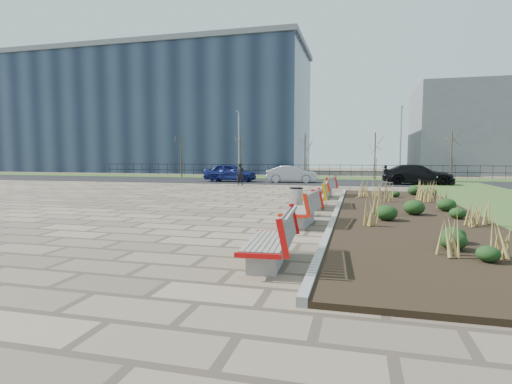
% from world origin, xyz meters
% --- Properties ---
extents(ground, '(120.00, 120.00, 0.00)m').
position_xyz_m(ground, '(0.00, 0.00, 0.00)').
color(ground, '#86725C').
rests_on(ground, ground).
extents(planting_bed, '(4.50, 18.00, 0.10)m').
position_xyz_m(planting_bed, '(6.25, 5.00, 0.05)').
color(planting_bed, black).
rests_on(planting_bed, ground).
extents(planting_curb, '(0.16, 18.00, 0.15)m').
position_xyz_m(planting_curb, '(3.92, 5.00, 0.07)').
color(planting_curb, gray).
rests_on(planting_curb, ground).
extents(grass_verge_far, '(80.00, 5.00, 0.04)m').
position_xyz_m(grass_verge_far, '(0.00, 28.00, 0.02)').
color(grass_verge_far, '#33511E').
rests_on(grass_verge_far, ground).
extents(road, '(80.00, 7.00, 0.02)m').
position_xyz_m(road, '(0.00, 22.00, 0.01)').
color(road, black).
rests_on(road, ground).
extents(bench_a, '(1.04, 2.15, 1.00)m').
position_xyz_m(bench_a, '(3.00, -2.00, 0.50)').
color(bench_a, red).
rests_on(bench_a, ground).
extents(bench_b, '(1.08, 2.17, 1.00)m').
position_xyz_m(bench_b, '(3.00, 2.43, 0.50)').
color(bench_b, red).
rests_on(bench_b, ground).
extents(bench_c, '(0.98, 2.13, 1.00)m').
position_xyz_m(bench_c, '(3.00, 6.53, 0.50)').
color(bench_c, '#FFBA0D').
rests_on(bench_c, ground).
extents(bench_d, '(1.16, 2.20, 1.00)m').
position_xyz_m(bench_d, '(3.00, 10.59, 0.50)').
color(bench_d, red).
rests_on(bench_d, ground).
extents(litter_bin, '(0.45, 0.45, 0.94)m').
position_xyz_m(litter_bin, '(2.58, 4.33, 0.47)').
color(litter_bin, '#B2B2B7').
rests_on(litter_bin, ground).
extents(pedestrian, '(0.60, 0.43, 1.53)m').
position_xyz_m(pedestrian, '(-3.33, 17.46, 0.77)').
color(pedestrian, black).
rests_on(pedestrian, ground).
extents(car_blue, '(4.17, 1.73, 1.41)m').
position_xyz_m(car_blue, '(-5.16, 20.87, 0.73)').
color(car_blue, navy).
rests_on(car_blue, road).
extents(car_silver, '(3.99, 1.74, 1.28)m').
position_xyz_m(car_silver, '(-0.30, 21.16, 0.66)').
color(car_silver, '#A1A3A9').
rests_on(car_silver, road).
extents(car_black, '(4.92, 2.05, 1.42)m').
position_xyz_m(car_black, '(8.73, 21.06, 0.73)').
color(car_black, black).
rests_on(car_black, road).
extents(tree_a, '(1.40, 1.40, 4.00)m').
position_xyz_m(tree_a, '(-12.00, 26.50, 2.04)').
color(tree_a, '#4C3D2D').
rests_on(tree_a, grass_verge_far).
extents(tree_b, '(1.40, 1.40, 4.00)m').
position_xyz_m(tree_b, '(-6.00, 26.50, 2.04)').
color(tree_b, '#4C3D2D').
rests_on(tree_b, grass_verge_far).
extents(tree_c, '(1.40, 1.40, 4.00)m').
position_xyz_m(tree_c, '(0.00, 26.50, 2.04)').
color(tree_c, '#4C3D2D').
rests_on(tree_c, grass_verge_far).
extents(tree_d, '(1.40, 1.40, 4.00)m').
position_xyz_m(tree_d, '(6.00, 26.50, 2.04)').
color(tree_d, '#4C3D2D').
rests_on(tree_d, grass_verge_far).
extents(tree_e, '(1.40, 1.40, 4.00)m').
position_xyz_m(tree_e, '(12.00, 26.50, 2.04)').
color(tree_e, '#4C3D2D').
rests_on(tree_e, grass_verge_far).
extents(lamp_west, '(0.24, 0.60, 6.00)m').
position_xyz_m(lamp_west, '(-6.00, 26.00, 3.04)').
color(lamp_west, gray).
rests_on(lamp_west, grass_verge_far).
extents(lamp_east, '(0.24, 0.60, 6.00)m').
position_xyz_m(lamp_east, '(8.00, 26.00, 3.04)').
color(lamp_east, gray).
rests_on(lamp_east, grass_verge_far).
extents(railing_fence, '(44.00, 0.10, 1.20)m').
position_xyz_m(railing_fence, '(0.00, 29.50, 0.64)').
color(railing_fence, black).
rests_on(railing_fence, grass_verge_far).
extents(building_glass, '(40.00, 14.00, 15.00)m').
position_xyz_m(building_glass, '(-22.00, 40.00, 7.50)').
color(building_glass, '#192338').
rests_on(building_glass, ground).
extents(building_grey, '(18.00, 12.00, 10.00)m').
position_xyz_m(building_grey, '(20.00, 42.00, 5.00)').
color(building_grey, slate).
rests_on(building_grey, ground).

